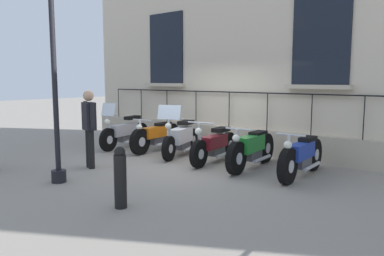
{
  "coord_description": "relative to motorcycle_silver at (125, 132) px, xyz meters",
  "views": [
    {
      "loc": [
        6.97,
        6.02,
        2.01
      ],
      "look_at": [
        -0.28,
        0.0,
        0.8
      ],
      "focal_mm": 36.03,
      "sensor_mm": 36.0,
      "label": 1
    }
  ],
  "objects": [
    {
      "name": "ground_plane",
      "position": [
        0.38,
        2.64,
        -0.44
      ],
      "size": [
        60.0,
        60.0,
        0.0
      ],
      "primitive_type": "plane",
      "color": "gray"
    },
    {
      "name": "motorcycle_silver",
      "position": [
        0.0,
        0.0,
        0.0
      ],
      "size": [
        2.13,
        0.64,
        1.34
      ],
      "color": "black",
      "rests_on": "ground_plane"
    },
    {
      "name": "motorcycle_orange",
      "position": [
        -0.21,
        1.09,
        -0.03
      ],
      "size": [
        2.12,
        0.6,
        0.94
      ],
      "color": "black",
      "rests_on": "ground_plane"
    },
    {
      "name": "motorcycle_white",
      "position": [
        -0.13,
        2.07,
        0.02
      ],
      "size": [
        2.09,
        0.95,
        1.37
      ],
      "color": "black",
      "rests_on": "ground_plane"
    },
    {
      "name": "motorcycle_maroon",
      "position": [
        -0.05,
        3.23,
        -0.03
      ],
      "size": [
        2.13,
        0.68,
        1.04
      ],
      "color": "black",
      "rests_on": "ground_plane"
    },
    {
      "name": "motorcycle_green",
      "position": [
        -0.06,
        4.26,
        -0.01
      ],
      "size": [
        2.19,
        0.62,
        0.98
      ],
      "color": "black",
      "rests_on": "ground_plane"
    },
    {
      "name": "motorcycle_blue",
      "position": [
        -0.06,
        5.44,
        -0.02
      ],
      "size": [
        2.15,
        0.58,
        0.96
      ],
      "color": "black",
      "rests_on": "ground_plane"
    },
    {
      "name": "lamppost",
      "position": [
        3.37,
        1.98,
        2.53
      ],
      "size": [
        0.31,
        1.01,
        4.2
      ],
      "color": "black",
      "rests_on": "ground_plane"
    },
    {
      "name": "bollard",
      "position": [
        3.58,
        4.08,
        0.05
      ],
      "size": [
        0.2,
        0.2,
        0.97
      ],
      "color": "black",
      "rests_on": "ground_plane"
    },
    {
      "name": "pedestrian_standing",
      "position": [
        2.24,
        1.43,
        0.55
      ],
      "size": [
        0.31,
        0.51,
        1.75
      ],
      "color": "black",
      "rests_on": "ground_plane"
    }
  ]
}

